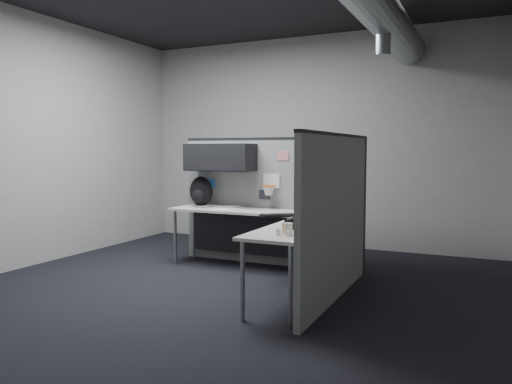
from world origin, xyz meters
The scene contains 12 objects.
room centered at (0.56, 0.00, 2.10)m, with size 5.62×5.62×3.22m.
partition_back centered at (-0.25, 1.23, 1.00)m, with size 2.44×0.42×1.63m.
partition_right centered at (1.10, 0.22, 0.82)m, with size 0.07×2.23×1.63m.
desk centered at (0.15, 0.70, 0.61)m, with size 2.31×2.11×0.73m.
monitor centered at (0.69, 0.89, 0.95)m, with size 0.53×0.53×0.44m.
keyboard centered at (0.34, 0.54, 0.75)m, with size 0.40×0.37×0.04m.
mouse centered at (0.70, 0.26, 0.75)m, with size 0.28×0.31×0.05m.
phone centered at (0.80, -0.16, 0.77)m, with size 0.19×0.21×0.10m.
bottles centered at (0.85, -0.54, 0.76)m, with size 0.14×0.16×0.08m.
cup centered at (0.88, -0.53, 0.78)m, with size 0.08×0.08×0.11m, color beige.
papers centered at (-0.80, 1.16, 0.74)m, with size 0.78×0.72×0.02m.
backpack centered at (-0.99, 1.09, 0.92)m, with size 0.34×0.31×0.39m.
Camera 1 is at (2.44, -4.53, 1.46)m, focal length 35.00 mm.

